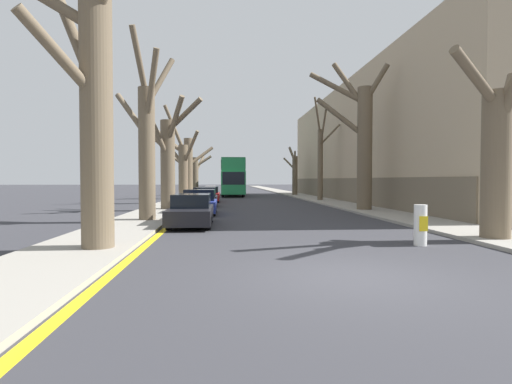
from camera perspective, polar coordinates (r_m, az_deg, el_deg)
ground_plane at (r=8.23m, az=13.44°, el=-11.74°), size 300.00×300.00×0.00m
sidewalk_left at (r=57.76m, az=-8.40°, el=-0.09°), size 2.78×120.00×0.12m
sidewalk_right at (r=58.31m, az=4.12°, el=-0.06°), size 2.78×120.00×0.12m
building_facade_right at (r=38.24m, az=18.98°, el=6.46°), size 10.08×40.12×10.24m
kerb_line_stripe at (r=57.68m, az=-6.85°, el=-0.14°), size 0.24×120.00×0.01m
street_tree_left_0 at (r=11.54m, az=-22.40°, el=13.01°), size 4.39×3.03×8.59m
street_tree_left_1 at (r=18.67m, az=-15.36°, el=6.90°), size 2.88×2.78×8.34m
street_tree_left_2 at (r=25.23m, az=-12.56°, el=5.00°), size 4.23×4.32×6.82m
street_tree_left_3 at (r=32.94m, az=-10.64°, el=3.76°), size 3.98×3.10×7.78m
street_tree_left_4 at (r=40.44m, az=-9.72°, el=3.72°), size 5.43×3.79×6.69m
street_tree_left_5 at (r=48.61m, az=-8.75°, el=2.56°), size 4.96×3.10×4.97m
street_tree_right_0 at (r=14.29m, az=31.32°, el=5.25°), size 3.29×3.16×6.60m
street_tree_right_1 at (r=25.17m, az=14.86°, el=7.23°), size 4.39×2.45×9.12m
street_tree_right_2 at (r=35.87m, az=9.22°, el=4.62°), size 2.62×2.49×8.97m
street_tree_right_3 at (r=48.01m, az=5.50°, el=2.75°), size 1.53×2.68×5.93m
double_decker_bus at (r=47.19m, az=-3.39°, el=2.39°), size 2.63×10.88×4.29m
parked_car_0 at (r=16.84m, az=-9.21°, el=-2.64°), size 1.71×4.41×1.31m
parked_car_1 at (r=22.36m, az=-8.06°, el=-1.50°), size 1.86×4.01×1.37m
parked_car_2 at (r=28.47m, az=-7.31°, el=-0.79°), size 1.71×3.99×1.37m
parked_car_3 at (r=34.35m, az=-6.85°, el=-0.38°), size 1.90×3.96×1.34m
traffic_bollard at (r=12.56m, az=22.43°, el=-4.39°), size 0.37×0.38×1.19m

